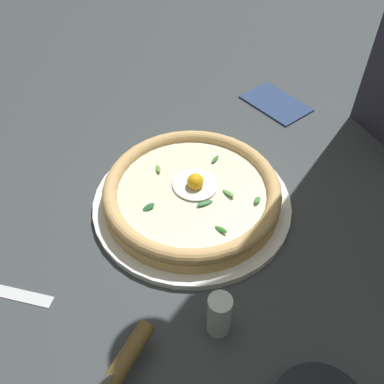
{
  "coord_description": "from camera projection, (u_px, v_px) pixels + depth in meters",
  "views": [
    {
      "loc": [
        -0.42,
        0.25,
        0.54
      ],
      "look_at": [
        -0.03,
        -0.04,
        0.03
      ],
      "focal_mm": 40.05,
      "sensor_mm": 36.0,
      "label": 1
    }
  ],
  "objects": [
    {
      "name": "pizza_plate",
      "position": [
        192.0,
        203.0,
        0.72
      ],
      "size": [
        0.33,
        0.33,
        0.01
      ],
      "primitive_type": "cylinder",
      "color": "white",
      "rests_on": "ground"
    },
    {
      "name": "pepper_shaker",
      "position": [
        219.0,
        315.0,
        0.55
      ],
      "size": [
        0.03,
        0.03,
        0.07
      ],
      "primitive_type": "cylinder",
      "color": "silver",
      "rests_on": "ground"
    },
    {
      "name": "pizza",
      "position": [
        192.0,
        192.0,
        0.71
      ],
      "size": [
        0.29,
        0.29,
        0.05
      ],
      "color": "#E3B262",
      "rests_on": "pizza_plate"
    },
    {
      "name": "pizza_cutter",
      "position": [
        119.0,
        370.0,
        0.5
      ],
      "size": [
        0.08,
        0.14,
        0.07
      ],
      "color": "silver",
      "rests_on": "ground"
    },
    {
      "name": "ground_plane",
      "position": [
        166.0,
        210.0,
        0.74
      ],
      "size": [
        2.4,
        2.4,
        0.03
      ],
      "primitive_type": "cube",
      "color": "#383D40",
      "rests_on": "ground"
    },
    {
      "name": "folded_napkin",
      "position": [
        276.0,
        103.0,
        0.93
      ],
      "size": [
        0.14,
        0.1,
        0.01
      ],
      "primitive_type": "cube",
      "rotation": [
        0.0,
        0.0,
        3.19
      ],
      "color": "navy",
      "rests_on": "ground"
    }
  ]
}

